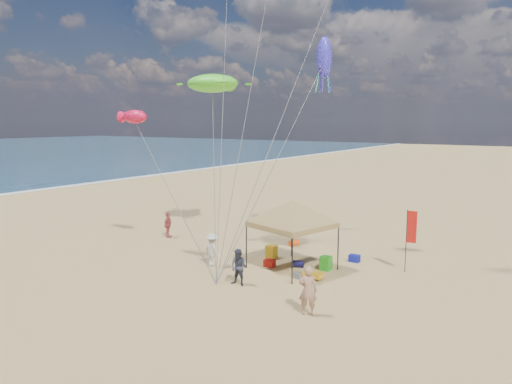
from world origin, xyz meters
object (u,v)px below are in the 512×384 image
at_px(cooler_red, 270,263).
at_px(chair_yellow, 271,252).
at_px(cooler_blue, 354,258).
at_px(person_far_a, 168,225).
at_px(beach_cart, 313,275).
at_px(person_near_a, 308,291).
at_px(person_near_c, 213,250).
at_px(canopy_tent, 292,203).
at_px(chair_green, 326,263).
at_px(feather_flag, 410,231).
at_px(person_near_b, 239,267).

xyz_separation_m(cooler_red, chair_yellow, (-0.74, 1.38, 0.16)).
distance_m(cooler_blue, person_far_a, 12.08).
distance_m(beach_cart, person_near_a, 4.36).
height_order(cooler_red, person_near_c, person_near_c).
relative_size(canopy_tent, person_far_a, 3.89).
relative_size(chair_green, person_near_c, 0.41).
distance_m(beach_cart, person_near_c, 5.32).
bearing_deg(person_near_c, feather_flag, -140.51).
relative_size(canopy_tent, chair_green, 9.01).
xyz_separation_m(cooler_red, person_near_a, (4.45, -4.36, 0.77)).
bearing_deg(chair_yellow, person_far_a, 177.65).
height_order(cooler_red, person_near_a, person_near_a).
bearing_deg(person_far_a, cooler_blue, -102.87).
relative_size(canopy_tent, cooler_red, 11.68).
bearing_deg(person_far_a, person_near_c, -137.62).
bearing_deg(beach_cart, cooler_blue, 81.07).
height_order(feather_flag, person_near_a, feather_flag).
distance_m(beach_cart, person_far_a, 11.61).
distance_m(chair_green, person_near_c, 5.75).
distance_m(cooler_blue, beach_cart, 3.70).
relative_size(feather_flag, cooler_red, 5.81).
bearing_deg(cooler_blue, cooler_red, -135.54).
bearing_deg(chair_yellow, cooler_blue, 24.47).
bearing_deg(chair_green, canopy_tent, -153.14).
bearing_deg(person_near_c, person_far_a, -15.79).
relative_size(feather_flag, person_far_a, 1.94).
distance_m(cooler_blue, person_near_c, 7.48).
height_order(chair_yellow, person_near_c, person_near_c).
relative_size(person_near_a, person_near_c, 1.12).
bearing_deg(person_near_c, beach_cart, -156.14).
relative_size(chair_green, person_near_b, 0.42).
bearing_deg(person_near_a, person_near_c, -44.45).
bearing_deg(cooler_red, person_near_c, -147.81).
height_order(feather_flag, chair_yellow, feather_flag).
bearing_deg(cooler_blue, beach_cart, -98.93).
distance_m(cooler_red, chair_yellow, 1.58).
bearing_deg(person_near_a, person_far_a, -47.08).
bearing_deg(canopy_tent, feather_flag, 27.66).
xyz_separation_m(chair_yellow, beach_cart, (3.44, -1.83, -0.15)).
height_order(cooler_blue, person_near_b, person_near_b).
bearing_deg(canopy_tent, chair_green, 26.86).
relative_size(canopy_tent, person_near_a, 3.28).
xyz_separation_m(chair_green, person_near_a, (1.82, -5.46, 0.61)).
height_order(chair_green, person_near_c, person_near_c).
bearing_deg(chair_yellow, beach_cart, -28.03).
bearing_deg(person_near_b, cooler_red, 90.43).
bearing_deg(person_near_c, cooler_blue, -128.49).
distance_m(beach_cart, person_near_b, 3.64).
xyz_separation_m(chair_yellow, person_far_a, (-7.95, 0.33, 0.46)).
bearing_deg(person_near_c, cooler_red, -136.00).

